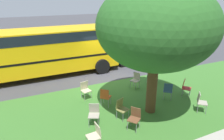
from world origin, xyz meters
name	(u,v)px	position (x,y,z in m)	size (l,w,h in m)	color
ground	(111,80)	(0.00, 0.00, 0.00)	(80.00, 80.00, 0.00)	#424247
grass_verge	(139,104)	(0.00, 3.20, 0.00)	(48.00, 6.00, 0.01)	#3D752D
street_tree	(156,27)	(-0.12, 3.91, 3.72)	(4.68, 4.68, 5.47)	brown
chair_0	(121,107)	(1.30, 3.88, 0.52)	(0.54, 0.54, 0.88)	olive
chair_1	(85,89)	(2.12, 1.58, 0.52)	(0.49, 0.49, 0.88)	beige
chair_2	(153,75)	(-1.93, 1.46, 0.52)	(0.45, 0.45, 0.88)	#335184
chair_3	(105,96)	(1.53, 2.69, 0.52)	(0.59, 0.59, 0.88)	#C64C1E
chair_4	(201,101)	(-2.08, 4.84, 0.52)	(0.59, 0.59, 0.88)	#ADA393
chair_5	(168,90)	(-1.50, 3.36, 0.52)	(0.59, 0.59, 0.88)	#335184
chair_6	(136,79)	(-0.77, 1.53, 0.52)	(0.56, 0.56, 0.88)	#ADA393
chair_7	(185,87)	(-2.53, 3.44, 0.52)	(0.58, 0.59, 0.88)	#B7332D
chair_8	(95,134)	(2.90, 5.06, 0.52)	(0.45, 0.45, 0.88)	beige
chair_9	(135,117)	(1.18, 4.72, 0.52)	(0.58, 0.58, 0.88)	brown
chair_10	(94,113)	(2.48, 3.80, 0.52)	(0.55, 0.56, 0.88)	#ADA393
parked_car	(135,50)	(-3.19, -2.66, 0.84)	(3.70, 1.92, 1.65)	navy
school_bus	(32,49)	(4.08, -2.50, 1.76)	(10.40, 2.80, 2.88)	yellow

